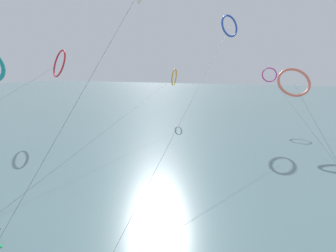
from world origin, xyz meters
TOP-DOWN VIEW (x-y plane):
  - sea_water at (0.00, 108.74)m, footprint 400.00×200.00m
  - kite_magenta at (9.47, 61.12)m, footprint 10.34×27.48m
  - kite_crimson at (-28.81, 41.21)m, footprint 5.81×33.20m
  - kite_coral at (13.02, 48.39)m, footprint 8.18×16.19m
  - kite_amber at (-12.07, 60.45)m, footprint 1.04×49.35m
  - kite_cobalt at (0.46, 61.13)m, footprint 4.13×51.88m

SIDE VIEW (x-z plane):
  - sea_water at x=0.00m, z-range 0.00..0.08m
  - kite_coral at x=13.02m, z-range 3.79..16.15m
  - kite_amber at x=-12.07m, z-range 4.01..16.20m
  - kite_magenta at x=9.47m, z-range 4.60..17.04m
  - kite_crimson at x=-28.81m, z-range 5.22..21.03m
  - kite_cobalt at x=0.46m, z-range 9.35..33.06m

